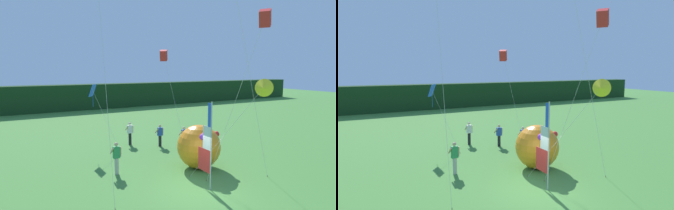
% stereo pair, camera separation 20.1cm
% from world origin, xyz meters
% --- Properties ---
extents(ground_plane, '(120.00, 120.00, 0.00)m').
position_xyz_m(ground_plane, '(0.00, 0.00, 0.00)').
color(ground_plane, '#478438').
extents(distant_treeline, '(80.00, 2.40, 3.46)m').
position_xyz_m(distant_treeline, '(0.00, 29.53, 1.73)').
color(distant_treeline, '#193819').
rests_on(distant_treeline, ground).
extents(banner_flag, '(0.06, 1.03, 4.17)m').
position_xyz_m(banner_flag, '(0.43, 0.00, 2.00)').
color(banner_flag, '#B7B7BC').
rests_on(banner_flag, ground).
extents(person_near_banner, '(0.55, 0.48, 1.71)m').
position_xyz_m(person_near_banner, '(0.02, 8.99, 0.91)').
color(person_near_banner, black).
rests_on(person_near_banner, ground).
extents(person_mid_field, '(0.55, 0.48, 1.61)m').
position_xyz_m(person_mid_field, '(1.78, 7.54, 0.86)').
color(person_mid_field, black).
rests_on(person_mid_field, ground).
extents(person_far_left, '(0.55, 0.48, 1.63)m').
position_xyz_m(person_far_left, '(2.90, 6.03, 0.87)').
color(person_far_left, brown).
rests_on(person_far_left, ground).
extents(person_far_right, '(0.55, 0.48, 1.75)m').
position_xyz_m(person_far_right, '(-2.77, 3.73, 0.94)').
color(person_far_right, '#B7B2A3').
rests_on(person_far_right, ground).
extents(inflatable_balloon, '(2.49, 2.49, 2.49)m').
position_xyz_m(inflatable_balloon, '(1.67, 2.44, 1.25)').
color(inflatable_balloon, orange).
rests_on(inflatable_balloon, ground).
extents(kite_yellow_delta_1, '(1.80, 3.82, 5.23)m').
position_xyz_m(kite_yellow_delta_1, '(1.93, -1.86, 4.82)').
color(kite_yellow_delta_1, brown).
rests_on(kite_yellow_delta_1, ground).
extents(kite_red_box_3, '(0.88, 3.10, 7.16)m').
position_xyz_m(kite_red_box_3, '(3.41, 10.03, 6.67)').
color(kite_red_box_3, brown).
rests_on(kite_red_box_3, ground).
extents(kite_red_box_5, '(1.54, 2.74, 8.14)m').
position_xyz_m(kite_red_box_5, '(2.02, -1.70, 7.70)').
color(kite_red_box_5, brown).
rests_on(kite_red_box_5, ground).
extents(kite_blue_diamond_6, '(1.63, 2.40, 4.57)m').
position_xyz_m(kite_blue_diamond_6, '(-2.53, 9.19, 3.98)').
color(kite_blue_diamond_6, brown).
rests_on(kite_blue_diamond_6, ground).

